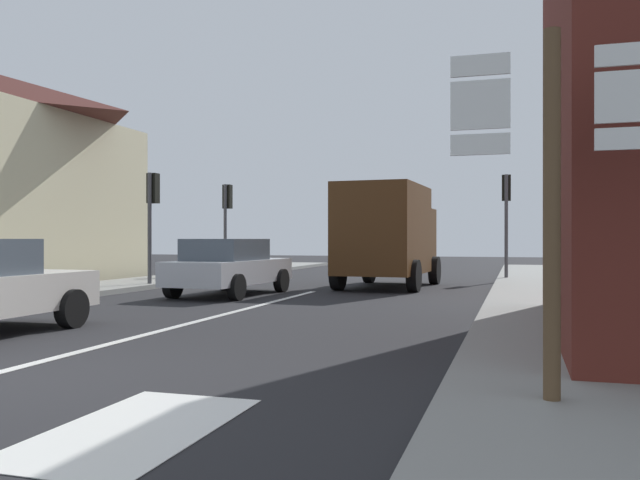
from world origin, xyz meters
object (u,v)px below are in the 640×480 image
object	(u,v)px
traffic_light_far_right	(506,202)
route_sign_post	(552,186)
traffic_light_near_left	(152,203)
delivery_truck	(388,233)
traffic_light_far_left	(227,209)
sedan_far	(229,266)

from	to	relation	value
traffic_light_far_right	route_sign_post	bearing A→B (deg)	-87.94
traffic_light_near_left	traffic_light_far_right	bearing A→B (deg)	31.84
route_sign_post	traffic_light_far_right	distance (m)	18.00
delivery_truck	traffic_light_far_right	world-z (taller)	traffic_light_far_right
traffic_light_near_left	traffic_light_far_right	distance (m)	11.92
delivery_truck	route_sign_post	bearing A→B (deg)	-73.76
route_sign_post	traffic_light_near_left	size ratio (longest dim) A/B	0.93
route_sign_post	traffic_light_far_left	world-z (taller)	traffic_light_far_left
traffic_light_near_left	traffic_light_far_left	size ratio (longest dim) A/B	0.98
traffic_light_far_left	traffic_light_far_right	distance (m)	10.18
traffic_light_far_left	sedan_far	bearing A→B (deg)	-64.79
traffic_light_far_right	sedan_far	bearing A→B (deg)	-130.47
sedan_far	traffic_light_far_right	world-z (taller)	traffic_light_far_right
delivery_truck	route_sign_post	xyz separation A→B (m)	(4.04, -13.88, 0.26)
route_sign_post	delivery_truck	bearing A→B (deg)	106.24
traffic_light_far_left	traffic_light_far_right	world-z (taller)	traffic_light_far_right
traffic_light_near_left	traffic_light_far_left	distance (m)	5.29
sedan_far	delivery_truck	bearing A→B (deg)	48.66
sedan_far	delivery_truck	xyz separation A→B (m)	(3.44, 3.91, 0.89)
sedan_far	traffic_light_near_left	size ratio (longest dim) A/B	1.25
traffic_light_far_right	traffic_light_far_left	bearing A→B (deg)	-174.35
traffic_light_near_left	delivery_truck	bearing A→B (deg)	18.04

